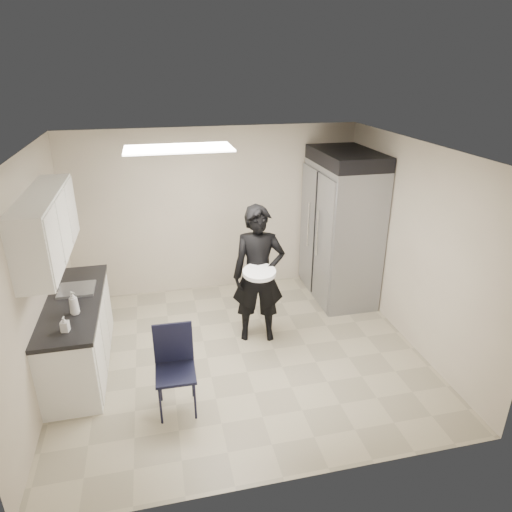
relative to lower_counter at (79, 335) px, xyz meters
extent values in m
plane|color=tan|center=(1.95, -0.20, -0.43)|extent=(4.50, 4.50, 0.00)
plane|color=white|center=(1.95, -0.20, 2.17)|extent=(4.50, 4.50, 0.00)
plane|color=beige|center=(1.95, 1.80, 0.87)|extent=(4.50, 0.00, 4.50)
plane|color=beige|center=(-0.30, -0.20, 0.87)|extent=(0.00, 4.00, 4.00)
plane|color=beige|center=(4.20, -0.20, 0.87)|extent=(0.00, 4.00, 4.00)
cube|color=white|center=(1.35, 0.20, 2.14)|extent=(1.20, 0.60, 0.02)
cube|color=silver|center=(0.00, 0.00, 0.00)|extent=(0.60, 1.90, 0.86)
cube|color=black|center=(0.00, 0.00, 0.46)|extent=(0.64, 1.95, 0.05)
cube|color=gray|center=(0.02, 0.25, 0.44)|extent=(0.42, 0.40, 0.14)
cylinder|color=silver|center=(-0.18, 0.25, 0.59)|extent=(0.02, 0.02, 0.24)
cube|color=silver|center=(-0.13, 0.00, 1.40)|extent=(0.35, 1.80, 0.75)
cube|color=black|center=(-0.19, 1.15, 1.19)|extent=(0.22, 0.30, 0.35)
cube|color=yellow|center=(-0.29, -0.10, 0.79)|extent=(0.00, 0.12, 0.07)
cube|color=yellow|center=(-0.29, 0.10, 0.75)|extent=(0.00, 0.12, 0.07)
cube|color=gray|center=(3.78, 1.07, 0.62)|extent=(0.80, 1.35, 2.10)
cube|color=black|center=(3.78, 1.07, 1.77)|extent=(0.80, 1.35, 0.20)
cube|color=black|center=(1.09, -1.05, 0.04)|extent=(0.42, 0.42, 0.93)
imported|color=black|center=(2.26, 0.15, 0.50)|extent=(0.75, 0.57, 1.85)
cylinder|color=white|center=(2.21, -0.10, 0.65)|extent=(0.48, 0.48, 0.05)
imported|color=white|center=(0.08, -0.33, 0.62)|extent=(0.15, 0.15, 0.27)
imported|color=#ADADB9|center=(0.03, -0.68, 0.57)|extent=(0.09, 0.09, 0.17)
camera|label=1|loc=(1.04, -5.03, 3.03)|focal=32.00mm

